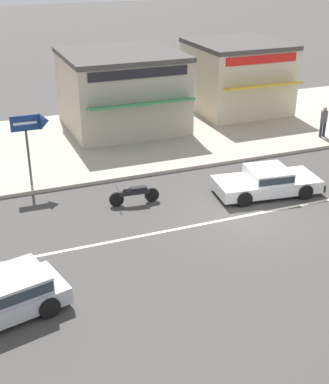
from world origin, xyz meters
TOP-DOWN VIEW (x-y plane):
  - ground_plane at (0.00, 0.00)m, footprint 160.00×160.00m
  - lane_centre_stripe at (0.00, 0.00)m, footprint 50.40×0.14m
  - kerb_strip at (0.00, 9.77)m, footprint 68.00×10.00m
  - hatchback_silver_2 at (-9.08, -2.65)m, footprint 4.09×2.52m
  - sedan_white_3 at (1.64, 1.42)m, footprint 4.39×2.27m
  - motorcycle_0 at (-3.60, 2.46)m, footprint 1.95×0.56m
  - arrow_signboard at (-6.46, 5.43)m, footprint 1.50×0.68m
  - pedestrian_mid_kerb at (7.72, 6.02)m, footprint 0.34×0.34m
  - shopfront_corner_warung at (6.00, 12.10)m, footprint 5.10×6.01m
  - shopfront_mid_block at (-1.20, 11.37)m, footprint 5.91×6.42m

SIDE VIEW (x-z plane):
  - ground_plane at x=0.00m, z-range 0.00..0.00m
  - lane_centre_stripe at x=0.00m, z-range 0.00..0.01m
  - kerb_strip at x=0.00m, z-range 0.00..0.15m
  - motorcycle_0 at x=-3.60m, z-range 0.03..0.82m
  - sedan_white_3 at x=1.64m, z-range 0.00..1.07m
  - hatchback_silver_2 at x=-9.08m, z-range 0.04..1.14m
  - pedestrian_mid_kerb at x=7.72m, z-range 0.27..1.84m
  - shopfront_corner_warung at x=6.00m, z-range 0.16..4.09m
  - shopfront_mid_block at x=-1.20m, z-range 0.16..4.11m
  - arrow_signboard at x=-6.46m, z-range 1.14..4.09m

